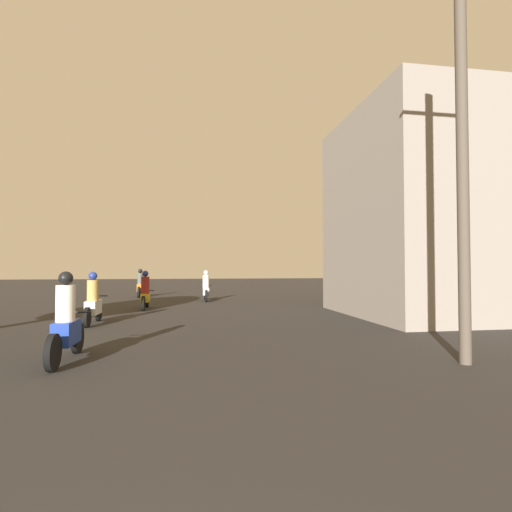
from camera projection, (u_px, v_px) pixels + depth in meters
motorcycle_blue at (66, 325)px, 6.99m from camera, size 0.60×1.99×1.58m
motorcycle_white at (93, 303)px, 11.63m from camera, size 0.60×1.96×1.53m
motorcycle_yellow at (145, 294)px, 15.80m from camera, size 0.60×1.95×1.53m
motorcycle_silver at (206, 289)px, 19.78m from camera, size 0.60×1.98×1.52m
motorcycle_orange at (140, 286)px, 22.45m from camera, size 0.60×1.96×1.58m
building_right_near at (424, 215)px, 13.83m from camera, size 5.13×6.41×6.98m
utility_pole_near at (462, 141)px, 6.92m from camera, size 1.60×0.20×7.39m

